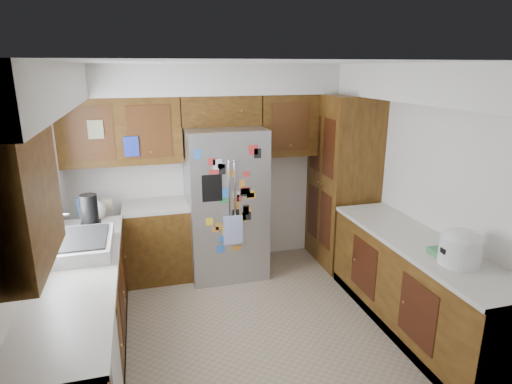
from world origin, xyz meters
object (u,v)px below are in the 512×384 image
Objects in this scene: pantry at (342,181)px; fridge at (226,203)px; rice_cooker at (461,246)px; paper_towel at (461,246)px.

fridge is at bearing 177.95° from pantry.
fridge is 2.65m from rice_cooker.
pantry is at bearing 89.99° from rice_cooker.
fridge is (-1.50, 0.05, -0.17)m from pantry.
pantry reaches higher than paper_towel.
rice_cooker reaches higher than paper_towel.
paper_towel is at bearing -54.14° from fridge.
fridge reaches higher than paper_towel.
paper_towel is (0.04, 0.05, -0.02)m from rice_cooker.
rice_cooker is at bearing -55.40° from fridge.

